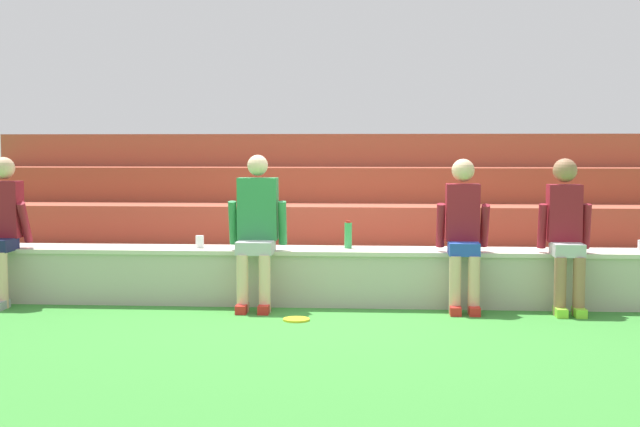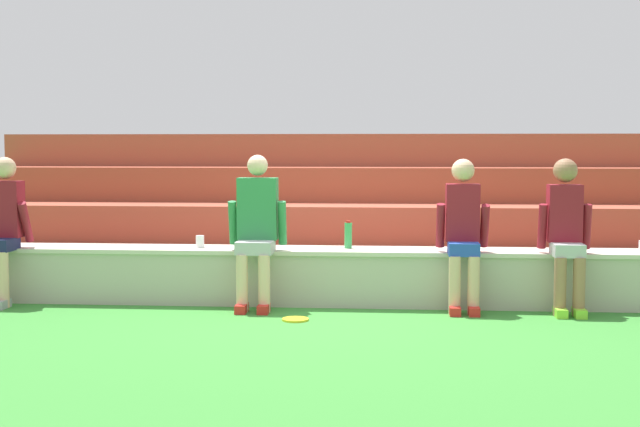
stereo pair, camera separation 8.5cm
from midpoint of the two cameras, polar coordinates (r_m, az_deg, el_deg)
ground_plane at (r=8.26m, az=1.23°, el=-6.29°), size 80.00×80.00×0.00m
stone_seating_wall at (r=8.47m, az=1.34°, el=-4.06°), size 7.36×0.55×0.54m
brick_bleachers at (r=10.93m, az=2.09°, el=-0.28°), size 9.32×3.08×1.71m
person_far_left at (r=8.94m, az=-20.00°, el=-0.75°), size 0.49×0.55×1.44m
person_left_of_center at (r=8.21m, az=-3.92°, el=-0.86°), size 0.56×0.56×1.46m
person_center at (r=8.17m, az=9.73°, el=-1.04°), size 0.49×0.53×1.42m
person_right_of_center at (r=8.31m, az=16.24°, el=-1.02°), size 0.49×0.56×1.43m
water_bottle_near_right at (r=8.46m, az=2.17°, el=-1.44°), size 0.07×0.07×0.27m
plastic_cup_left_end at (r=8.59m, az=-7.66°, el=-1.85°), size 0.08×0.08×0.12m
frisbee at (r=7.70m, az=-1.32°, el=-7.02°), size 0.24×0.24×0.02m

